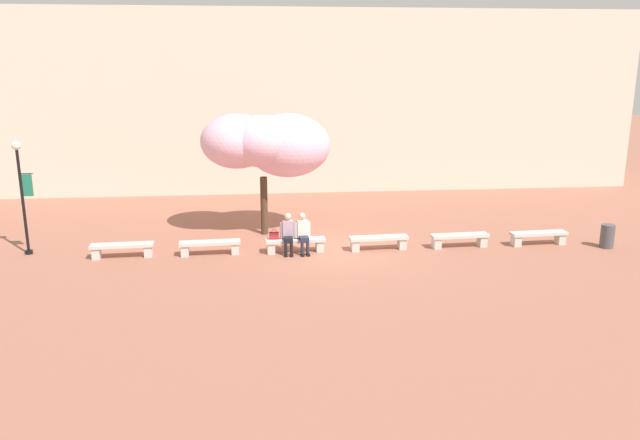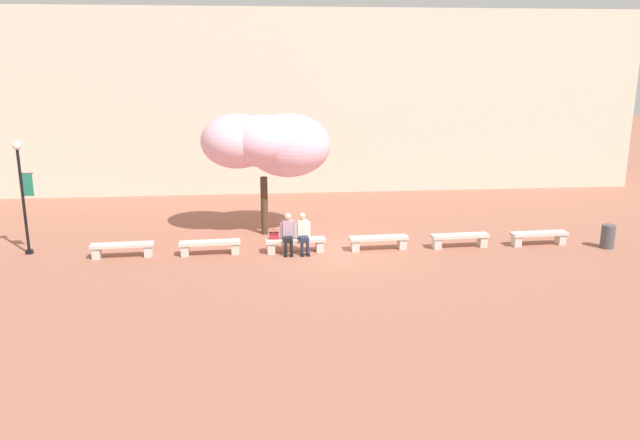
# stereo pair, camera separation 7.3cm
# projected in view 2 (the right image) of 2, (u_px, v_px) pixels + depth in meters

# --- Properties ---
(ground_plane) EXTENTS (100.00, 100.00, 0.00)m
(ground_plane) POSITION_uv_depth(u_px,v_px,m) (337.00, 251.00, 20.22)
(ground_plane) COLOR #9E604C
(building_facade) EXTENTS (30.98, 4.00, 8.30)m
(building_facade) POSITION_uv_depth(u_px,v_px,m) (308.00, 100.00, 30.15)
(building_facade) COLOR beige
(building_facade) RESTS_ON ground
(stone_bench_west_end) EXTENTS (1.93, 0.52, 0.45)m
(stone_bench_west_end) POSITION_uv_depth(u_px,v_px,m) (122.00, 248.00, 19.49)
(stone_bench_west_end) COLOR beige
(stone_bench_west_end) RESTS_ON ground
(stone_bench_near_west) EXTENTS (1.93, 0.52, 0.45)m
(stone_bench_near_west) POSITION_uv_depth(u_px,v_px,m) (210.00, 245.00, 19.75)
(stone_bench_near_west) COLOR beige
(stone_bench_near_west) RESTS_ON ground
(stone_bench_center) EXTENTS (1.93, 0.52, 0.45)m
(stone_bench_center) POSITION_uv_depth(u_px,v_px,m) (295.00, 243.00, 20.01)
(stone_bench_center) COLOR beige
(stone_bench_center) RESTS_ON ground
(stone_bench_near_east) EXTENTS (1.93, 0.52, 0.45)m
(stone_bench_near_east) POSITION_uv_depth(u_px,v_px,m) (379.00, 241.00, 20.27)
(stone_bench_near_east) COLOR beige
(stone_bench_near_east) RESTS_ON ground
(stone_bench_east_end) EXTENTS (1.93, 0.52, 0.45)m
(stone_bench_east_end) POSITION_uv_depth(u_px,v_px,m) (460.00, 238.00, 20.53)
(stone_bench_east_end) COLOR beige
(stone_bench_east_end) RESTS_ON ground
(stone_bench_far_east) EXTENTS (1.93, 0.52, 0.45)m
(stone_bench_far_east) POSITION_uv_depth(u_px,v_px,m) (539.00, 236.00, 20.80)
(stone_bench_far_east) COLOR beige
(stone_bench_far_east) RESTS_ON ground
(person_seated_left) EXTENTS (0.51, 0.69, 1.29)m
(person_seated_left) POSITION_uv_depth(u_px,v_px,m) (288.00, 232.00, 19.84)
(person_seated_left) COLOR black
(person_seated_left) RESTS_ON ground
(person_seated_right) EXTENTS (0.51, 0.71, 1.29)m
(person_seated_right) POSITION_uv_depth(u_px,v_px,m) (303.00, 232.00, 19.89)
(person_seated_right) COLOR black
(person_seated_right) RESTS_ON ground
(handbag) EXTENTS (0.30, 0.15, 0.34)m
(handbag) POSITION_uv_depth(u_px,v_px,m) (274.00, 235.00, 19.91)
(handbag) COLOR #A3232D
(handbag) RESTS_ON stone_bench_center
(cherry_tree_main) EXTENTS (4.52, 2.89, 4.23)m
(cherry_tree_main) POSITION_uv_depth(u_px,v_px,m) (266.00, 143.00, 21.67)
(cherry_tree_main) COLOR #473323
(cherry_tree_main) RESTS_ON ground
(lamp_post_with_banner) EXTENTS (0.54, 0.28, 3.61)m
(lamp_post_with_banner) POSITION_uv_depth(u_px,v_px,m) (22.00, 187.00, 19.42)
(lamp_post_with_banner) COLOR black
(lamp_post_with_banner) RESTS_ON ground
(trash_bin) EXTENTS (0.44, 0.44, 0.78)m
(trash_bin) POSITION_uv_depth(u_px,v_px,m) (608.00, 236.00, 20.46)
(trash_bin) COLOR #4C4C51
(trash_bin) RESTS_ON ground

